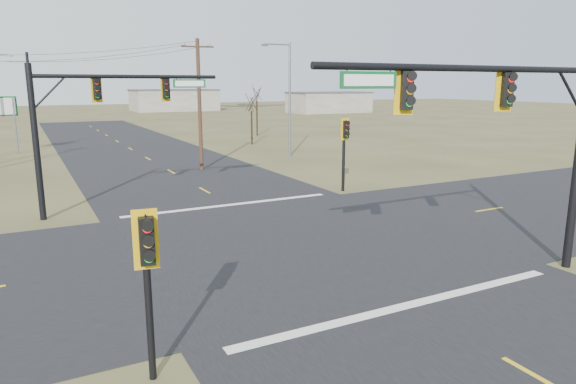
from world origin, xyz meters
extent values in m
plane|color=brown|center=(0.00, 0.00, 0.00)|extent=(320.00, 320.00, 0.00)
cube|color=black|center=(0.00, 0.00, 0.01)|extent=(160.00, 14.00, 0.02)
cube|color=black|center=(0.00, 0.00, 0.01)|extent=(14.00, 160.00, 0.02)
cube|color=silver|center=(0.00, -7.50, 0.03)|extent=(12.00, 0.40, 0.01)
cube|color=silver|center=(0.00, 7.50, 0.03)|extent=(12.00, 0.40, 0.01)
cylinder|color=black|center=(1.98, -7.52, 7.12)|extent=(11.03, 0.20, 0.20)
cube|color=#0B4F21|center=(-1.80, -7.52, 6.77)|extent=(1.80, 0.05, 0.45)
cylinder|color=black|center=(-9.44, 8.95, 3.82)|extent=(0.31, 0.31, 7.64)
cylinder|color=black|center=(-4.81, 8.95, 7.04)|extent=(9.27, 0.20, 0.20)
cube|color=#0B4F21|center=(-1.64, 8.95, 6.69)|extent=(1.80, 0.05, 0.45)
cylinder|color=black|center=(7.79, 7.89, 2.22)|extent=(0.19, 0.19, 4.45)
cylinder|color=black|center=(-7.90, -7.84, 1.95)|extent=(0.17, 0.17, 3.90)
cylinder|color=#482C1F|center=(2.38, 19.76, 5.00)|extent=(0.29, 0.29, 10.00)
cube|color=#482C1F|center=(2.38, 19.76, 9.40)|extent=(2.44, 0.42, 0.12)
cylinder|color=slate|center=(-10.38, 36.81, 2.76)|extent=(0.15, 0.15, 5.51)
cube|color=#0B4F21|center=(-11.48, 36.81, 4.59)|extent=(2.85, 0.87, 1.84)
cylinder|color=slate|center=(12.01, 23.14, 5.13)|extent=(0.21, 0.21, 10.26)
cylinder|color=slate|center=(10.78, 23.14, 10.06)|extent=(2.46, 0.12, 0.12)
cube|color=slate|center=(9.54, 23.14, 9.96)|extent=(0.60, 0.35, 0.18)
cube|color=slate|center=(-10.29, 34.99, 9.12)|extent=(0.57, 0.40, 0.17)
cylinder|color=black|center=(12.86, 33.82, 1.87)|extent=(0.19, 0.19, 3.74)
cylinder|color=black|center=(17.53, 42.78, 2.26)|extent=(0.20, 0.20, 4.52)
cube|color=#ABA798|center=(25.00, 110.00, 2.50)|extent=(20.00, 12.00, 5.00)
cube|color=#ABA798|center=(55.00, 85.00, 2.25)|extent=(18.00, 10.00, 4.50)
camera|label=1|loc=(-10.09, -18.78, 6.68)|focal=32.00mm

